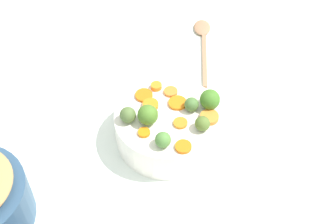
% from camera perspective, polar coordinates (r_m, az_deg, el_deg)
% --- Properties ---
extents(tabletop, '(2.40, 2.40, 0.02)m').
position_cam_1_polar(tabletop, '(1.13, -0.39, -2.60)').
color(tabletop, white).
rests_on(tabletop, ground).
extents(serving_bowl_carrots, '(0.23, 0.23, 0.08)m').
position_cam_1_polar(serving_bowl_carrots, '(1.08, 0.00, -1.69)').
color(serving_bowl_carrots, white).
rests_on(serving_bowl_carrots, tabletop).
extents(carrot_slice_0, '(0.05, 0.05, 0.01)m').
position_cam_1_polar(carrot_slice_0, '(1.07, 1.10, 1.05)').
color(carrot_slice_0, orange).
rests_on(carrot_slice_0, serving_bowl_carrots).
extents(carrot_slice_1, '(0.04, 0.04, 0.01)m').
position_cam_1_polar(carrot_slice_1, '(1.09, 0.45, 2.32)').
color(carrot_slice_1, orange).
rests_on(carrot_slice_1, serving_bowl_carrots).
extents(carrot_slice_2, '(0.04, 0.04, 0.01)m').
position_cam_1_polar(carrot_slice_2, '(1.04, 1.43, -1.28)').
color(carrot_slice_2, orange).
rests_on(carrot_slice_2, serving_bowl_carrots).
extents(carrot_slice_3, '(0.03, 0.03, 0.01)m').
position_cam_1_polar(carrot_slice_3, '(1.10, -1.36, 2.97)').
color(carrot_slice_3, orange).
rests_on(carrot_slice_3, serving_bowl_carrots).
extents(carrot_slice_4, '(0.03, 0.03, 0.01)m').
position_cam_1_polar(carrot_slice_4, '(1.02, -2.77, -2.38)').
color(carrot_slice_4, orange).
rests_on(carrot_slice_4, serving_bowl_carrots).
extents(carrot_slice_5, '(0.04, 0.04, 0.01)m').
position_cam_1_polar(carrot_slice_5, '(1.00, 1.77, -4.01)').
color(carrot_slice_5, orange).
rests_on(carrot_slice_5, serving_bowl_carrots).
extents(carrot_slice_6, '(0.04, 0.04, 0.01)m').
position_cam_1_polar(carrot_slice_6, '(1.07, -2.05, 0.75)').
color(carrot_slice_6, orange).
rests_on(carrot_slice_6, serving_bowl_carrots).
extents(carrot_slice_7, '(0.04, 0.04, 0.01)m').
position_cam_1_polar(carrot_slice_7, '(1.09, -2.79, 1.93)').
color(carrot_slice_7, orange).
rests_on(carrot_slice_7, serving_bowl_carrots).
extents(carrot_slice_8, '(0.05, 0.05, 0.01)m').
position_cam_1_polar(carrot_slice_8, '(1.05, 4.80, -0.55)').
color(carrot_slice_8, orange).
rests_on(carrot_slice_8, serving_bowl_carrots).
extents(brussels_sprout_0, '(0.03, 0.03, 0.03)m').
position_cam_1_polar(brussels_sprout_0, '(0.99, -0.58, -3.21)').
color(brussels_sprout_0, '#52843B').
rests_on(brussels_sprout_0, serving_bowl_carrots).
extents(brussels_sprout_1, '(0.03, 0.03, 0.03)m').
position_cam_1_polar(brussels_sprout_1, '(1.03, -4.64, -0.34)').
color(brussels_sprout_1, '#556F38').
rests_on(brussels_sprout_1, serving_bowl_carrots).
extents(brussels_sprout_2, '(0.04, 0.04, 0.04)m').
position_cam_1_polar(brussels_sprout_2, '(1.06, 4.85, 1.45)').
color(brussels_sprout_2, '#437926').
rests_on(brussels_sprout_2, serving_bowl_carrots).
extents(brussels_sprout_3, '(0.04, 0.04, 0.04)m').
position_cam_1_polar(brussels_sprout_3, '(1.03, -2.34, -0.32)').
color(brussels_sprout_3, '#4F7C29').
rests_on(brussels_sprout_3, serving_bowl_carrots).
extents(brussels_sprout_4, '(0.03, 0.03, 0.03)m').
position_cam_1_polar(brussels_sprout_4, '(1.05, 2.73, 0.87)').
color(brussels_sprout_4, '#4B7237').
rests_on(brussels_sprout_4, serving_bowl_carrots).
extents(brussels_sprout_5, '(0.03, 0.03, 0.03)m').
position_cam_1_polar(brussels_sprout_5, '(1.02, 3.99, -1.33)').
color(brussels_sprout_5, '#56702C').
rests_on(brussels_sprout_5, serving_bowl_carrots).
extents(wooden_spoon, '(0.26, 0.09, 0.01)m').
position_cam_1_polar(wooden_spoon, '(1.35, 4.17, 8.51)').
color(wooden_spoon, '#A87957').
rests_on(wooden_spoon, tabletop).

